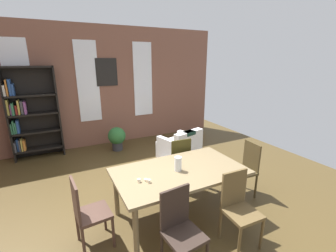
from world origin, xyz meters
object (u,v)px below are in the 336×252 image
(potted_plant_by_shelf, at_px, (117,137))
(vase_on_table, at_px, (178,164))
(dining_chair_head_right, at_px, (245,167))
(bookshelf_tall, at_px, (30,113))
(dining_table, at_px, (180,175))
(armchair_white, at_px, (180,148))
(dining_chair_near_left, at_px, (180,227))
(dining_chair_head_left, at_px, (87,211))
(dining_chair_near_right, at_px, (238,206))
(dining_chair_far_right, at_px, (178,160))

(potted_plant_by_shelf, bearing_deg, vase_on_table, -87.81)
(vase_on_table, xyz_separation_m, dining_chair_head_right, (1.34, -0.01, -0.36))
(bookshelf_tall, height_order, potted_plant_by_shelf, bookshelf_tall)
(dining_table, bearing_deg, armchair_white, 59.58)
(dining_chair_head_right, relative_size, dining_chair_near_left, 1.00)
(dining_table, relative_size, dining_chair_near_left, 1.98)
(dining_chair_head_left, bearing_deg, dining_chair_head_right, -0.02)
(potted_plant_by_shelf, bearing_deg, dining_chair_head_left, -110.99)
(vase_on_table, bearing_deg, dining_chair_head_right, -0.30)
(armchair_white, bearing_deg, dining_chair_head_left, -142.57)
(armchair_white, bearing_deg, dining_chair_near_right, -103.90)
(dining_chair_far_right, height_order, armchair_white, dining_chair_far_right)
(bookshelf_tall, bearing_deg, potted_plant_by_shelf, -13.63)
(dining_chair_head_right, height_order, dining_chair_far_right, same)
(dining_chair_far_right, relative_size, bookshelf_tall, 0.44)
(dining_chair_head_left, height_order, dining_chair_head_right, same)
(vase_on_table, xyz_separation_m, dining_chair_near_left, (-0.40, -0.77, -0.36))
(armchair_white, xyz_separation_m, potted_plant_by_shelf, (-1.21, 1.23, 0.08))
(dining_chair_far_right, distance_m, potted_plant_by_shelf, 2.34)
(dining_table, distance_m, armchair_white, 2.14)
(vase_on_table, relative_size, dining_chair_head_right, 0.22)
(dining_chair_near_left, bearing_deg, armchair_white, 59.96)
(dining_table, height_order, bookshelf_tall, bookshelf_tall)
(dining_chair_near_left, distance_m, potted_plant_by_shelf, 3.83)
(vase_on_table, relative_size, dining_chair_head_left, 0.22)
(dining_chair_near_left, xyz_separation_m, bookshelf_tall, (-1.60, 4.27, 0.58))
(dining_chair_head_left, height_order, bookshelf_tall, bookshelf_tall)
(dining_chair_near_right, relative_size, dining_chair_near_left, 1.00)
(dining_chair_head_right, xyz_separation_m, dining_chair_near_right, (-0.89, -0.76, 0.00))
(bookshelf_tall, bearing_deg, dining_chair_head_right, -46.32)
(dining_chair_near_right, bearing_deg, dining_table, 118.90)
(dining_chair_near_right, xyz_separation_m, armchair_white, (0.64, 2.59, -0.23))
(dining_chair_head_left, distance_m, dining_chair_far_right, 1.90)
(armchair_white, bearing_deg, vase_on_table, -121.09)
(dining_chair_head_right, xyz_separation_m, armchair_white, (-0.25, 1.82, -0.23))
(dining_chair_near_left, height_order, armchair_white, dining_chair_near_left)
(dining_chair_far_right, xyz_separation_m, dining_chair_near_left, (-0.85, -1.54, 0.00))
(dining_table, height_order, dining_chair_head_right, dining_chair_head_right)
(bookshelf_tall, distance_m, potted_plant_by_shelf, 2.08)
(dining_table, distance_m, vase_on_table, 0.18)
(vase_on_table, height_order, bookshelf_tall, bookshelf_tall)
(dining_table, height_order, vase_on_table, vase_on_table)
(bookshelf_tall, xyz_separation_m, armchair_white, (3.10, -1.68, -0.82))
(armchair_white, bearing_deg, bookshelf_tall, 151.50)
(vase_on_table, xyz_separation_m, dining_chair_head_left, (-1.28, -0.01, -0.36))
(dining_chair_head_right, height_order, dining_chair_near_right, same)
(dining_chair_head_right, bearing_deg, armchair_white, 97.74)
(bookshelf_tall, height_order, armchair_white, bookshelf_tall)
(potted_plant_by_shelf, bearing_deg, bookshelf_tall, 166.37)
(dining_table, distance_m, dining_chair_far_right, 0.89)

